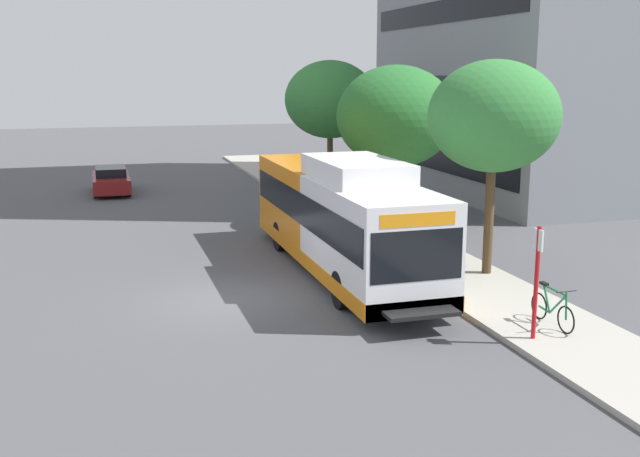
% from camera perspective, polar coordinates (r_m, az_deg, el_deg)
% --- Properties ---
extents(ground_plane, '(120.00, 120.00, 0.00)m').
position_cam_1_polar(ground_plane, '(28.21, -9.82, -0.75)').
color(ground_plane, '#4C4C51').
extents(sidewalk_curb, '(3.00, 56.00, 0.14)m').
position_cam_1_polar(sidewalk_curb, '(27.98, 5.06, -0.57)').
color(sidewalk_curb, '#A8A399').
rests_on(sidewalk_curb, ground).
extents(transit_bus, '(2.58, 12.25, 3.65)m').
position_cam_1_polar(transit_bus, '(22.89, 1.59, 0.85)').
color(transit_bus, white).
rests_on(transit_bus, ground).
extents(bus_stop_sign_pole, '(0.10, 0.36, 2.60)m').
position_cam_1_polar(bus_stop_sign_pole, '(17.40, 16.21, -3.37)').
color(bus_stop_sign_pole, red).
rests_on(bus_stop_sign_pole, sidewalk_curb).
extents(bicycle_parked, '(0.52, 1.76, 1.02)m').
position_cam_1_polar(bicycle_parked, '(18.66, 17.33, -5.89)').
color(bicycle_parked, black).
rests_on(bicycle_parked, sidewalk_curb).
extents(street_tree_near_stop, '(3.81, 3.81, 6.31)m').
position_cam_1_polar(street_tree_near_stop, '(22.38, 13.13, 8.31)').
color(street_tree_near_stop, '#4C3823').
rests_on(street_tree_near_stop, sidewalk_curb).
extents(street_tree_mid_block, '(4.65, 4.65, 6.22)m').
position_cam_1_polar(street_tree_mid_block, '(29.54, 5.81, 8.51)').
color(street_tree_mid_block, '#4C3823').
rests_on(street_tree_mid_block, sidewalk_curb).
extents(street_tree_far_block, '(4.38, 4.38, 6.50)m').
position_cam_1_polar(street_tree_far_block, '(36.44, 0.78, 9.81)').
color(street_tree_far_block, '#4C3823').
rests_on(street_tree_far_block, sidewalk_curb).
extents(parked_car_far_lane, '(1.80, 4.50, 1.33)m').
position_cam_1_polar(parked_car_far_lane, '(39.62, -15.66, 3.58)').
color(parked_car_far_lane, maroon).
rests_on(parked_car_far_lane, ground).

